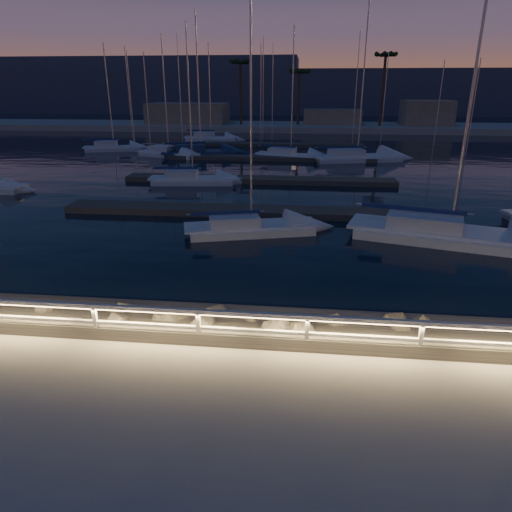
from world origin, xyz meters
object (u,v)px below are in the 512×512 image
object	(u,v)px
sailboat_f	(191,179)
guard_rail	(161,317)
sailboat_c	(248,226)
sailboat_l	(355,157)
sailboat_m	(210,138)
sailboat_k	(289,155)
sailboat_d	(444,232)
sailboat_j	(199,152)
sailboat_i	(112,147)
sailboat_n	(167,153)

from	to	relation	value
sailboat_f	guard_rail	bearing A→B (deg)	-83.95
sailboat_c	sailboat_l	xyz separation A→B (m)	(8.00, 26.08, 0.06)
sailboat_m	guard_rail	bearing A→B (deg)	-80.59
sailboat_k	sailboat_m	size ratio (longest dim) A/B	1.01
sailboat_d	sailboat_j	world-z (taller)	sailboat_d
sailboat_f	sailboat_l	distance (m)	19.59
sailboat_c	sailboat_k	world-z (taller)	sailboat_k
sailboat_f	sailboat_j	distance (m)	15.06
guard_rail	sailboat_f	bearing A→B (deg)	102.16
sailboat_f	sailboat_j	xyz separation A→B (m)	(-2.76, 14.80, 0.06)
sailboat_f	sailboat_m	size ratio (longest dim) A/B	0.91
guard_rail	sailboat_m	bearing A→B (deg)	100.35
guard_rail	sailboat_i	size ratio (longest dim) A/B	3.63
guard_rail	sailboat_n	bearing A→B (deg)	106.46
sailboat_f	sailboat_n	world-z (taller)	sailboat_n
sailboat_i	sailboat_j	distance (m)	11.99
sailboat_l	sailboat_n	xyz separation A→B (m)	(-20.45, 0.85, -0.03)
sailboat_c	sailboat_d	bearing A→B (deg)	-16.58
sailboat_i	sailboat_k	xyz separation A→B (m)	(21.53, -4.02, -0.02)
sailboat_c	sailboat_k	distance (m)	26.92
sailboat_n	sailboat_j	bearing A→B (deg)	27.23
sailboat_f	sailboat_d	bearing A→B (deg)	-44.08
sailboat_c	sailboat_l	size ratio (longest dim) A/B	0.74
sailboat_d	sailboat_i	xyz separation A→B (m)	(-30.55, 31.03, -0.03)
sailboat_l	sailboat_n	distance (m)	20.47
sailboat_f	sailboat_m	xyz separation A→B (m)	(-4.70, 30.19, 0.05)
sailboat_n	sailboat_f	bearing A→B (deg)	-47.42
sailboat_d	sailboat_k	world-z (taller)	sailboat_d
sailboat_k	sailboat_l	distance (m)	6.99
sailboat_d	sailboat_l	distance (m)	26.28
sailboat_i	sailboat_k	world-z (taller)	sailboat_k
sailboat_j	sailboat_l	bearing A→B (deg)	-21.70
sailboat_c	sailboat_m	bearing A→B (deg)	88.37
guard_rail	sailboat_k	distance (m)	39.15
sailboat_l	sailboat_f	bearing A→B (deg)	-150.88
sailboat_i	sailboat_d	bearing A→B (deg)	-61.73
sailboat_c	sailboat_d	distance (m)	10.08
sailboat_j	sailboat_n	distance (m)	3.49
sailboat_c	sailboat_j	size ratio (longest dim) A/B	0.81
sailboat_f	sailboat_i	bearing A→B (deg)	121.77
sailboat_k	sailboat_m	xyz separation A→B (m)	(-11.99, 15.91, 0.04)
sailboat_f	sailboat_i	distance (m)	23.18
sailboat_c	sailboat_m	size ratio (longest dim) A/B	0.92
sailboat_j	sailboat_n	size ratio (longest dim) A/B	1.19
sailboat_d	sailboat_m	xyz separation A→B (m)	(-21.01, 42.92, -0.01)
guard_rail	sailboat_i	world-z (taller)	sailboat_i
sailboat_f	sailboat_j	bearing A→B (deg)	94.44
sailboat_l	sailboat_m	bearing A→B (deg)	124.27
sailboat_k	sailboat_m	world-z (taller)	sailboat_k
sailboat_j	sailboat_k	distance (m)	10.07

